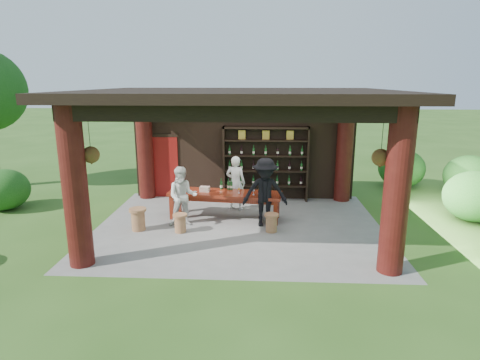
{
  "coord_description": "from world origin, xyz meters",
  "views": [
    {
      "loc": [
        0.53,
        -9.92,
        3.72
      ],
      "look_at": [
        0.0,
        0.4,
        1.15
      ],
      "focal_mm": 30.0,
      "sensor_mm": 36.0,
      "label": 1
    }
  ],
  "objects_px": {
    "guest_woman": "(183,196)",
    "napkin_basket": "(205,189)",
    "wine_shelf": "(265,164)",
    "stool_near_right": "(271,222)",
    "stool_near_left": "(180,223)",
    "host": "(236,183)",
    "guest_man": "(265,192)",
    "tasting_table": "(225,196)",
    "stool_far_left": "(138,219)"
  },
  "relations": [
    {
      "from": "stool_near_left",
      "to": "stool_far_left",
      "type": "bearing_deg",
      "value": 175.28
    },
    {
      "from": "stool_far_left",
      "to": "wine_shelf",
      "type": "bearing_deg",
      "value": 41.31
    },
    {
      "from": "wine_shelf",
      "to": "stool_far_left",
      "type": "distance_m",
      "value": 4.42
    },
    {
      "from": "tasting_table",
      "to": "guest_man",
      "type": "relative_size",
      "value": 1.75
    },
    {
      "from": "host",
      "to": "stool_near_right",
      "type": "bearing_deg",
      "value": 134.13
    },
    {
      "from": "guest_woman",
      "to": "napkin_basket",
      "type": "xyz_separation_m",
      "value": [
        0.49,
        0.65,
        0.03
      ]
    },
    {
      "from": "wine_shelf",
      "to": "stool_near_right",
      "type": "bearing_deg",
      "value": -87.22
    },
    {
      "from": "napkin_basket",
      "to": "wine_shelf",
      "type": "bearing_deg",
      "value": 47.07
    },
    {
      "from": "wine_shelf",
      "to": "stool_far_left",
      "type": "xyz_separation_m",
      "value": [
        -3.26,
        -2.86,
        -0.87
      ]
    },
    {
      "from": "host",
      "to": "guest_man",
      "type": "relative_size",
      "value": 0.89
    },
    {
      "from": "stool_near_right",
      "to": "stool_near_left",
      "type": "bearing_deg",
      "value": -176.4
    },
    {
      "from": "tasting_table",
      "to": "stool_far_left",
      "type": "bearing_deg",
      "value": -154.65
    },
    {
      "from": "stool_far_left",
      "to": "guest_man",
      "type": "relative_size",
      "value": 0.32
    },
    {
      "from": "stool_near_right",
      "to": "napkin_basket",
      "type": "height_order",
      "value": "napkin_basket"
    },
    {
      "from": "guest_man",
      "to": "stool_near_right",
      "type": "bearing_deg",
      "value": -72.9
    },
    {
      "from": "stool_near_left",
      "to": "guest_man",
      "type": "relative_size",
      "value": 0.26
    },
    {
      "from": "host",
      "to": "tasting_table",
      "type": "bearing_deg",
      "value": 88.14
    },
    {
      "from": "stool_near_right",
      "to": "guest_man",
      "type": "relative_size",
      "value": 0.26
    },
    {
      "from": "wine_shelf",
      "to": "stool_near_right",
      "type": "xyz_separation_m",
      "value": [
        0.14,
        -2.81,
        -0.93
      ]
    },
    {
      "from": "stool_near_right",
      "to": "napkin_basket",
      "type": "bearing_deg",
      "value": 151.18
    },
    {
      "from": "wine_shelf",
      "to": "stool_near_left",
      "type": "height_order",
      "value": "wine_shelf"
    },
    {
      "from": "wine_shelf",
      "to": "host",
      "type": "xyz_separation_m",
      "value": [
        -0.88,
        -1.02,
        -0.37
      ]
    },
    {
      "from": "host",
      "to": "guest_man",
      "type": "bearing_deg",
      "value": 136.94
    },
    {
      "from": "stool_near_right",
      "to": "napkin_basket",
      "type": "distance_m",
      "value": 2.15
    },
    {
      "from": "stool_near_left",
      "to": "guest_woman",
      "type": "xyz_separation_m",
      "value": [
        -0.02,
        0.5,
        0.54
      ]
    },
    {
      "from": "wine_shelf",
      "to": "stool_near_right",
      "type": "distance_m",
      "value": 2.96
    },
    {
      "from": "tasting_table",
      "to": "stool_near_right",
      "type": "xyz_separation_m",
      "value": [
        1.26,
        -0.96,
        -0.38
      ]
    },
    {
      "from": "napkin_basket",
      "to": "stool_near_right",
      "type": "bearing_deg",
      "value": -28.82
    },
    {
      "from": "tasting_table",
      "to": "stool_near_left",
      "type": "distance_m",
      "value": 1.56
    },
    {
      "from": "stool_near_left",
      "to": "stool_near_right",
      "type": "height_order",
      "value": "stool_near_left"
    },
    {
      "from": "guest_man",
      "to": "napkin_basket",
      "type": "bearing_deg",
      "value": 158.38
    },
    {
      "from": "tasting_table",
      "to": "guest_woman",
      "type": "distance_m",
      "value": 1.22
    },
    {
      "from": "tasting_table",
      "to": "guest_woman",
      "type": "xyz_separation_m",
      "value": [
        -1.05,
        -0.6,
        0.16
      ]
    },
    {
      "from": "guest_woman",
      "to": "napkin_basket",
      "type": "height_order",
      "value": "guest_woman"
    },
    {
      "from": "tasting_table",
      "to": "stool_near_right",
      "type": "height_order",
      "value": "tasting_table"
    },
    {
      "from": "napkin_basket",
      "to": "stool_far_left",
      "type": "bearing_deg",
      "value": -146.21
    },
    {
      "from": "host",
      "to": "wine_shelf",
      "type": "bearing_deg",
      "value": -116.18
    },
    {
      "from": "host",
      "to": "napkin_basket",
      "type": "xyz_separation_m",
      "value": [
        -0.8,
        -0.79,
        0.02
      ]
    },
    {
      "from": "tasting_table",
      "to": "guest_woman",
      "type": "height_order",
      "value": "guest_woman"
    },
    {
      "from": "stool_far_left",
      "to": "guest_man",
      "type": "xyz_separation_m",
      "value": [
        3.23,
        0.5,
        0.6
      ]
    },
    {
      "from": "stool_near_left",
      "to": "wine_shelf",
      "type": "bearing_deg",
      "value": 53.83
    },
    {
      "from": "guest_man",
      "to": "napkin_basket",
      "type": "relative_size",
      "value": 6.94
    },
    {
      "from": "stool_near_left",
      "to": "guest_woman",
      "type": "relative_size",
      "value": 0.3
    },
    {
      "from": "stool_near_left",
      "to": "napkin_basket",
      "type": "distance_m",
      "value": 1.36
    },
    {
      "from": "stool_near_left",
      "to": "stool_near_right",
      "type": "relative_size",
      "value": 1.01
    },
    {
      "from": "stool_near_right",
      "to": "napkin_basket",
      "type": "relative_size",
      "value": 1.81
    },
    {
      "from": "tasting_table",
      "to": "stool_near_right",
      "type": "bearing_deg",
      "value": -37.25
    },
    {
      "from": "stool_near_left",
      "to": "stool_far_left",
      "type": "xyz_separation_m",
      "value": [
        -1.1,
        0.09,
        0.05
      ]
    },
    {
      "from": "stool_far_left",
      "to": "stool_near_left",
      "type": "bearing_deg",
      "value": -4.72
    },
    {
      "from": "guest_woman",
      "to": "guest_man",
      "type": "xyz_separation_m",
      "value": [
        2.14,
        0.1,
        0.11
      ]
    }
  ]
}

